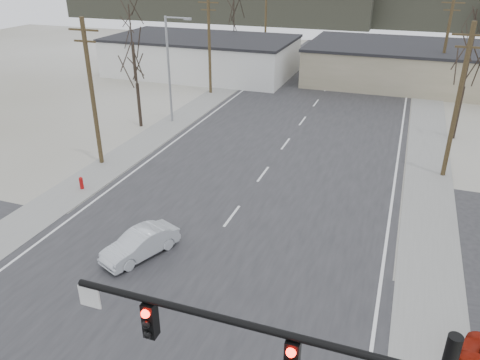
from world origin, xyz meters
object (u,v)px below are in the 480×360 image
object	(u,v)px
fire_hydrant	(81,183)
sedan_crossing	(140,244)
car_far_a	(341,66)
car_far_b	(356,49)

from	to	relation	value
fire_hydrant	sedan_crossing	xyz separation A→B (m)	(7.33, -5.12, 0.26)
sedan_crossing	car_far_a	distance (m)	43.77
car_far_a	car_far_b	distance (m)	13.84
sedan_crossing	car_far_a	size ratio (longest dim) A/B	0.77
fire_hydrant	car_far_a	world-z (taller)	car_far_a
fire_hydrant	car_far_b	bearing A→B (deg)	78.58
sedan_crossing	car_far_b	size ratio (longest dim) A/B	1.09
sedan_crossing	car_far_a	world-z (taller)	car_far_a
car_far_a	car_far_b	world-z (taller)	car_far_a
car_far_a	car_far_b	bearing A→B (deg)	-67.83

